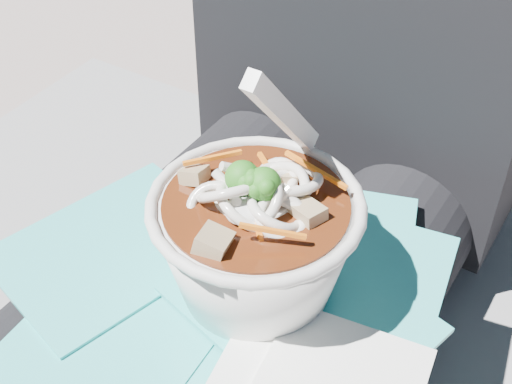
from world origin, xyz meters
The scene contains 4 objects.
lap centered at (0.00, 0.00, 0.54)m, with size 0.32×0.48×0.14m.
person_body centered at (0.00, 0.09, 0.56)m, with size 0.34×0.94×1.01m.
plastic_bag centered at (0.03, 0.01, 0.62)m, with size 0.36×0.38×0.01m.
udon_bowl centered at (0.04, 0.01, 0.68)m, with size 0.17×0.17×0.20m.
Camera 1 is at (0.24, -0.30, 1.05)m, focal length 50.00 mm.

